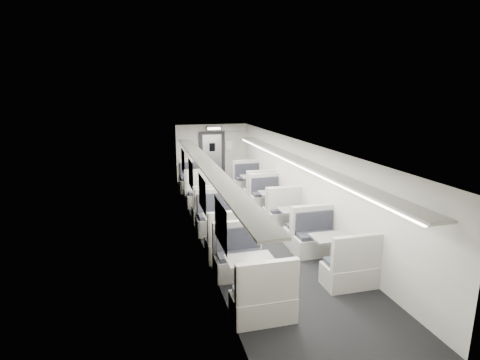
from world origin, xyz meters
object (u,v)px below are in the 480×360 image
booth_right_d (331,252)px  passenger (200,179)px  booth_right_a (253,186)px  booth_right_c (294,221)px  booth_left_d (250,276)px  exit_sign (214,128)px  vestibule_door (212,157)px  booth_left_a (197,186)px  booth_left_c (223,229)px  booth_left_b (206,202)px  booth_right_b (273,203)px

booth_right_d → passenger: (-1.96, 5.76, 0.41)m
booth_right_a → booth_right_c: (0.00, -3.88, -0.03)m
booth_right_c → passenger: size_ratio=1.29×
booth_left_d → exit_sign: bearing=83.6°
exit_sign → vestibule_door: bearing=90.0°
booth_right_c → exit_sign: bearing=99.1°
passenger → booth_left_d: bearing=-103.5°
booth_left_a → vestibule_door: size_ratio=1.12×
exit_sign → booth_left_a: bearing=-116.5°
booth_left_c → passenger: bearing=89.5°
booth_right_a → booth_right_c: booth_right_a is taller
booth_left_c → booth_right_c: (2.00, 0.23, -0.04)m
booth_left_c → booth_right_a: bearing=64.0°
booth_right_d → booth_left_c: bearing=137.3°
booth_left_c → booth_right_d: 2.72m
booth_left_a → booth_right_a: size_ratio=1.07×
booth_left_b → booth_left_c: booth_left_c is taller
passenger → vestibule_door: vestibule_door is taller
booth_right_a → booth_right_c: bearing=-90.0°
booth_right_a → vestibule_door: (-1.00, 2.86, 0.65)m
booth_left_b → passenger: size_ratio=1.37×
booth_left_b → booth_right_c: bearing=-49.3°
booth_left_a → vestibule_door: (1.00, 2.50, 0.62)m
booth_right_c → booth_right_d: size_ratio=0.96×
booth_left_b → vestibule_door: 4.56m
passenger → booth_left_c: bearing=-103.7°
booth_right_c → booth_left_d: bearing=-126.5°
booth_left_b → passenger: (0.04, 1.36, 0.40)m
booth_right_d → vestibule_door: 8.88m
booth_left_d → passenger: size_ratio=1.36×
booth_left_d → vestibule_door: (1.00, 9.43, 0.66)m
booth_left_d → vestibule_door: 9.51m
booth_left_a → booth_right_c: size_ratio=1.15×
booth_left_b → booth_right_a: 2.53m
booth_right_d → passenger: 6.10m
booth_right_b → booth_left_a: bearing=128.1°
booth_right_b → booth_right_c: bearing=-90.0°
booth_left_d → exit_sign: exit_sign is taller
booth_right_d → exit_sign: exit_sign is taller
booth_left_c → booth_right_b: bearing=43.7°
booth_right_d → passenger: passenger is taller
booth_right_a → booth_right_d: (0.00, -5.94, -0.01)m
booth_right_b → booth_right_c: booth_right_b is taller
booth_left_d → booth_right_d: size_ratio=1.01×
booth_right_d → booth_left_a: bearing=107.6°
booth_left_b → booth_right_c: size_ratio=1.06×
booth_right_d → vestibule_door: (-1.00, 8.80, 0.66)m
booth_right_b → passenger: size_ratio=1.33×
booth_left_c → booth_left_d: 2.47m
booth_left_a → booth_right_c: booth_left_a is taller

